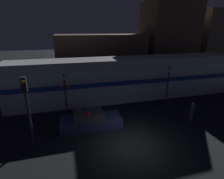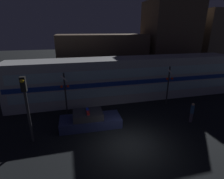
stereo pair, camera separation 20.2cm
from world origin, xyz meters
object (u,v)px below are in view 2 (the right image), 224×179
Objects in this scene: crossing_signal_near at (168,84)px; traffic_light_corner at (26,101)px; train at (128,78)px; pedestrian at (192,112)px; police_car at (90,120)px.

traffic_light_corner is at bearing -164.03° from crossing_signal_near.
train reaches higher than crossing_signal_near.
pedestrian is 11.99m from traffic_light_corner.
crossing_signal_near is at bearing 18.18° from police_car.
police_car is (-4.65, -4.92, -1.66)m from train.
police_car is 1.04× the size of traffic_light_corner.
crossing_signal_near reaches higher than police_car.
train is at bearing 34.76° from traffic_light_corner.
traffic_light_corner reaches higher than pedestrian.
police_car is 8.39m from crossing_signal_near.
train is 14.31× the size of pedestrian.
traffic_light_corner is at bearing -145.24° from train.
pedestrian is 0.37× the size of traffic_light_corner.
police_car is at bearing 170.37° from pedestrian.
crossing_signal_near is at bearing 15.97° from traffic_light_corner.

